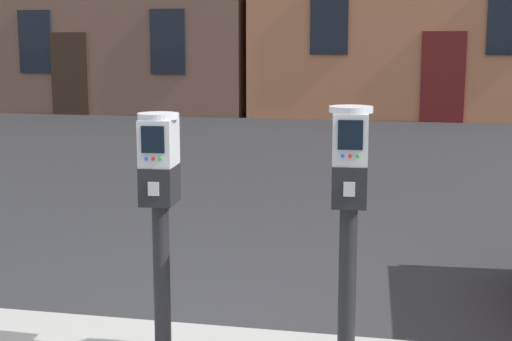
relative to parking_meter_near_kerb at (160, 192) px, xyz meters
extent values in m
cylinder|color=black|center=(0.00, 0.00, -0.49)|extent=(0.10, 0.10, 0.86)
cube|color=black|center=(0.00, 0.00, 0.04)|extent=(0.19, 0.25, 0.20)
cube|color=#A5A8AD|center=(0.01, -0.12, 0.04)|extent=(0.06, 0.02, 0.07)
cube|color=#B7BABF|center=(0.00, 0.00, 0.26)|extent=(0.19, 0.24, 0.25)
cube|color=black|center=(0.01, -0.12, 0.29)|extent=(0.12, 0.02, 0.14)
cylinder|color=blue|center=(-0.03, -0.12, 0.20)|extent=(0.02, 0.01, 0.02)
cylinder|color=red|center=(0.01, -0.12, 0.20)|extent=(0.02, 0.01, 0.02)
cylinder|color=green|center=(0.04, -0.12, 0.20)|extent=(0.02, 0.01, 0.02)
cylinder|color=#B7BABF|center=(0.00, 0.00, 0.40)|extent=(0.23, 0.23, 0.03)
cylinder|color=black|center=(0.99, 0.00, -0.47)|extent=(0.10, 0.10, 0.90)
cube|color=black|center=(0.99, 0.00, 0.08)|extent=(0.19, 0.25, 0.21)
cube|color=#A5A8AD|center=(1.00, -0.12, 0.08)|extent=(0.06, 0.02, 0.07)
cube|color=#B7BABF|center=(0.99, 0.00, 0.31)|extent=(0.19, 0.24, 0.25)
cube|color=black|center=(1.00, -0.12, 0.34)|extent=(0.12, 0.02, 0.14)
cylinder|color=blue|center=(0.97, -0.12, 0.24)|extent=(0.02, 0.01, 0.02)
cylinder|color=red|center=(1.00, -0.12, 0.24)|extent=(0.02, 0.01, 0.02)
cylinder|color=green|center=(1.04, -0.12, 0.24)|extent=(0.02, 0.01, 0.02)
cylinder|color=#B7BABF|center=(0.99, 0.00, 0.45)|extent=(0.23, 0.23, 0.03)
cube|color=black|center=(-8.30, 14.26, 0.80)|extent=(0.90, 0.06, 1.60)
cube|color=black|center=(-4.72, 14.26, 0.80)|extent=(0.90, 0.06, 1.60)
cube|color=black|center=(-7.37, 14.26, -0.01)|extent=(1.00, 0.07, 2.10)
cube|color=black|center=(-0.72, 14.26, 1.30)|extent=(0.90, 0.06, 1.60)
cube|color=black|center=(3.32, 14.26, 1.30)|extent=(0.90, 0.06, 1.60)
cube|color=#591414|center=(1.94, 14.26, -0.01)|extent=(1.00, 0.07, 2.10)
camera|label=1|loc=(1.29, -3.66, 0.78)|focal=52.45mm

